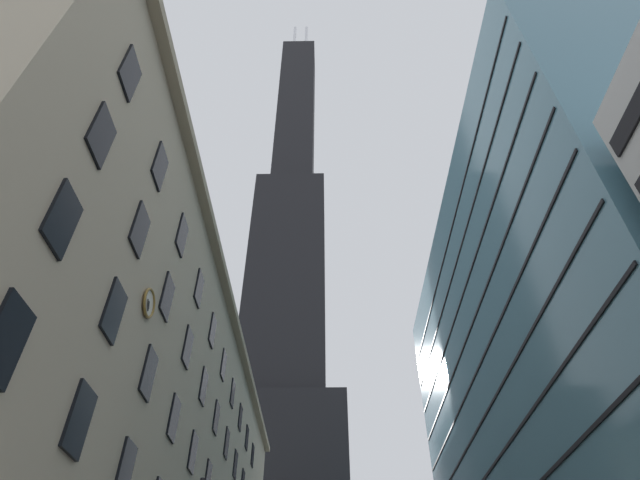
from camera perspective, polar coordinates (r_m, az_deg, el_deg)
station_building at (r=41.69m, az=-20.74°, el=-23.12°), size 12.75×60.52×26.20m
dark_skyscraper at (r=121.46m, az=-3.91°, el=-10.49°), size 26.74×26.74×215.00m
glass_office_midrise at (r=54.02m, az=24.88°, el=-14.55°), size 14.98×54.45×45.73m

